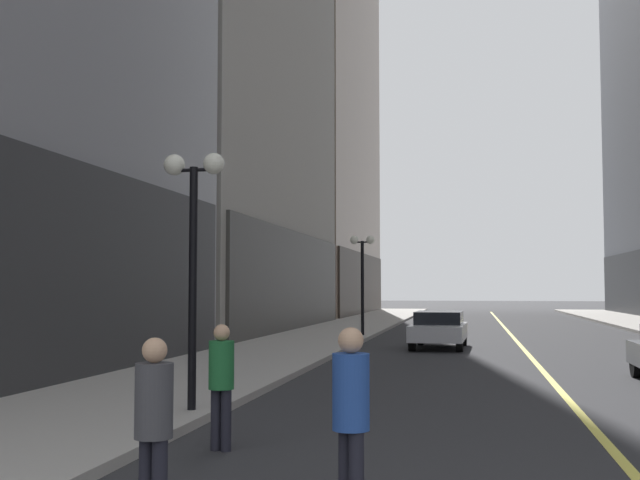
% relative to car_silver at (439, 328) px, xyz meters
% --- Properties ---
extents(ground_plane, '(200.00, 200.00, 0.00)m').
position_rel_car_silver_xyz_m(ground_plane, '(2.96, 10.32, -0.72)').
color(ground_plane, '#2D2D30').
extents(sidewalk_left, '(4.50, 78.00, 0.15)m').
position_rel_car_silver_xyz_m(sidewalk_left, '(-5.29, 10.32, -0.64)').
color(sidewalk_left, '#ADA8A0').
rests_on(sidewalk_left, ground).
extents(lane_centre_stripe, '(0.16, 70.00, 0.01)m').
position_rel_car_silver_xyz_m(lane_centre_stripe, '(2.96, 10.32, -0.71)').
color(lane_centre_stripe, '#E5D64C').
rests_on(lane_centre_stripe, ground).
extents(car_silver, '(2.01, 4.30, 1.32)m').
position_rel_car_silver_xyz_m(car_silver, '(0.00, 0.00, 0.00)').
color(car_silver, '#B7B7BC').
rests_on(car_silver, ground).
extents(pedestrian_in_blue_hoodie, '(0.48, 0.48, 1.80)m').
position_rel_car_silver_xyz_m(pedestrian_in_blue_hoodie, '(0.05, -21.76, 0.34)').
color(pedestrian_in_blue_hoodie, black).
rests_on(pedestrian_in_blue_hoodie, ground).
extents(pedestrian_in_green_parka, '(0.41, 0.41, 1.68)m').
position_rel_car_silver_xyz_m(pedestrian_in_green_parka, '(-2.16, -18.72, 0.26)').
color(pedestrian_in_green_parka, black).
rests_on(pedestrian_in_green_parka, ground).
extents(pedestrian_with_orange_bag, '(0.45, 0.45, 1.72)m').
position_rel_car_silver_xyz_m(pedestrian_with_orange_bag, '(-1.65, -22.26, 0.29)').
color(pedestrian_with_orange_bag, black).
rests_on(pedestrian_with_orange_bag, ground).
extents(street_lamp_left_near, '(1.06, 0.36, 4.43)m').
position_rel_car_silver_xyz_m(street_lamp_left_near, '(-3.44, -16.33, 2.54)').
color(street_lamp_left_near, black).
rests_on(street_lamp_left_near, ground).
extents(street_lamp_left_far, '(1.06, 0.36, 4.43)m').
position_rel_car_silver_xyz_m(street_lamp_left_far, '(-3.44, 4.89, 2.54)').
color(street_lamp_left_far, black).
rests_on(street_lamp_left_far, ground).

